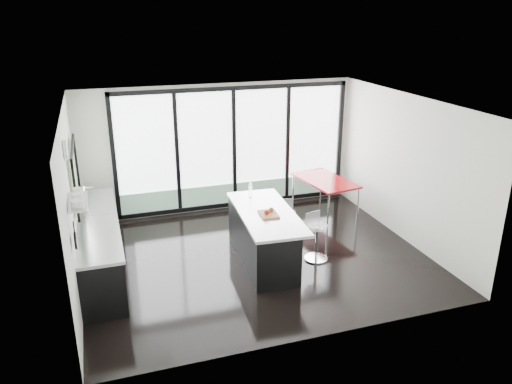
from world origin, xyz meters
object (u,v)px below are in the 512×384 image
object	(u,v)px
island	(262,236)
red_table	(324,197)
bar_stool_far	(286,227)
bar_stool_near	(317,242)

from	to	relation	value
island	red_table	size ratio (longest dim) A/B	1.55
bar_stool_far	bar_stool_near	bearing A→B (deg)	-58.39
island	bar_stool_near	xyz separation A→B (m)	(0.93, -0.30, -0.13)
bar_stool_far	red_table	size ratio (longest dim) A/B	0.44
bar_stool_near	bar_stool_far	distance (m)	0.85
island	bar_stool_far	xyz separation A→B (m)	(0.65, 0.49, -0.14)
island	red_table	bearing A→B (deg)	38.67
red_table	island	bearing A→B (deg)	-141.33
bar_stool_near	bar_stool_far	bearing A→B (deg)	94.83
island	bar_stool_near	world-z (taller)	island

